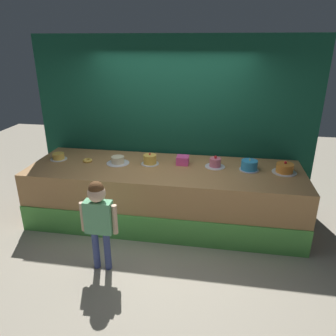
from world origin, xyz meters
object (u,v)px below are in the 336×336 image
object	(u,v)px
donut	(87,160)
cake_center_right	(215,163)
child_figure	(98,214)
cake_left	(118,160)
cake_far_left	(58,157)
cake_right	(249,165)
cake_far_right	(285,168)
pink_box	(183,160)
cake_center_left	(150,160)

from	to	relation	value
donut	cake_center_right	size ratio (longest dim) A/B	0.49
child_figure	cake_left	distance (m)	1.35
donut	cake_far_left	size ratio (longest dim) A/B	0.55
cake_right	cake_far_right	size ratio (longest dim) A/B	0.82
cake_center_right	donut	bearing A→B (deg)	-176.85
cake_left	cake_center_right	distance (m)	1.48
child_figure	cake_far_left	size ratio (longest dim) A/B	4.46
pink_box	cake_far_left	xyz separation A→B (m)	(-1.97, -0.12, -0.02)
child_figure	cake_right	xyz separation A→B (m)	(1.78, 1.38, 0.19)
child_figure	donut	bearing A→B (deg)	117.02
cake_far_right	cake_right	bearing A→B (deg)	178.05
cake_center_left	child_figure	bearing A→B (deg)	-102.59
cake_center_left	cake_center_right	bearing A→B (deg)	2.52
cake_left	cake_center_right	size ratio (longest dim) A/B	1.17
child_figure	cake_far_left	bearing A→B (deg)	130.88
pink_box	cake_far_left	bearing A→B (deg)	-176.48
donut	cake_center_left	bearing A→B (deg)	3.78
pink_box	cake_left	size ratio (longest dim) A/B	0.53
cake_center_left	cake_far_right	world-z (taller)	cake_center_left
child_figure	cake_right	bearing A→B (deg)	37.76
donut	cake_left	world-z (taller)	cake_left
child_figure	donut	world-z (taller)	child_figure
cake_left	cake_far_right	size ratio (longest dim) A/B	1.01
cake_center_left	cake_right	size ratio (longest dim) A/B	0.98
cake_center_left	cake_left	bearing A→B (deg)	-173.55
cake_right	cake_far_right	bearing A→B (deg)	-1.95
child_figure	cake_left	xyz separation A→B (m)	(-0.18, 1.33, 0.17)
cake_center_right	cake_right	distance (m)	0.49
pink_box	cake_center_right	bearing A→B (deg)	-4.40
cake_left	cake_far_right	xyz separation A→B (m)	(2.46, 0.03, 0.02)
donut	cake_center_left	distance (m)	0.99
child_figure	cake_far_right	bearing A→B (deg)	30.96
pink_box	cake_center_right	world-z (taller)	cake_center_right
child_figure	cake_center_right	bearing A→B (deg)	47.87
child_figure	cake_left	bearing A→B (deg)	97.79
cake_left	cake_center_right	xyz separation A→B (m)	(1.47, 0.10, 0.01)
pink_box	cake_far_right	bearing A→B (deg)	-3.94
cake_center_left	pink_box	bearing A→B (deg)	9.37
child_figure	cake_left	size ratio (longest dim) A/B	3.37
cake_left	cake_center_left	size ratio (longest dim) A/B	1.27
cake_far_right	child_figure	bearing A→B (deg)	-149.04
pink_box	cake_center_left	xyz separation A→B (m)	(-0.49, -0.08, 0.01)
cake_center_right	cake_far_right	world-z (taller)	cake_center_right
cake_center_left	cake_right	distance (m)	1.47
cake_left	cake_far_right	bearing A→B (deg)	0.82
cake_far_left	cake_far_right	xyz separation A→B (m)	(3.44, 0.02, 0.02)
child_figure	cake_right	distance (m)	2.27
child_figure	cake_center_right	world-z (taller)	child_figure
pink_box	donut	bearing A→B (deg)	-174.34
child_figure	cake_center_right	size ratio (longest dim) A/B	3.95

